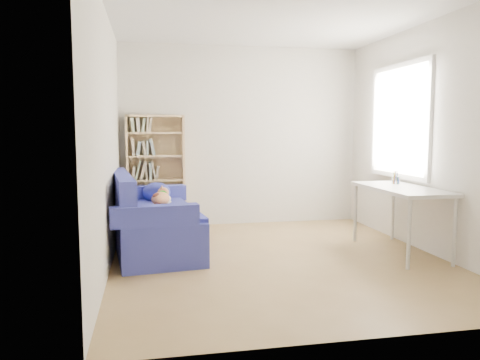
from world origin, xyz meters
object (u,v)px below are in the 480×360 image
object	(u,v)px
desk	(401,193)
pen_cup	(396,179)
bookshelf	(156,177)
sofa	(151,221)

from	to	relation	value
desk	pen_cup	xyz separation A→B (m)	(0.10, 0.30, 0.13)
bookshelf	desk	world-z (taller)	bookshelf
sofa	pen_cup	xyz separation A→B (m)	(2.87, -0.36, 0.47)
sofa	desk	world-z (taller)	sofa
sofa	pen_cup	size ratio (longest dim) A/B	11.94
bookshelf	pen_cup	distance (m)	3.19
sofa	bookshelf	world-z (taller)	bookshelf
pen_cup	bookshelf	bearing A→B (deg)	150.71
sofa	bookshelf	size ratio (longest dim) A/B	1.20
bookshelf	desk	size ratio (longest dim) A/B	1.20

